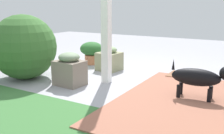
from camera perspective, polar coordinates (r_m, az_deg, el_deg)
ground_plane at (r=3.87m, az=2.80°, el=-3.61°), size 12.00×12.00×0.00m
brick_path at (r=3.19m, az=18.13°, el=-7.84°), size 1.80×2.40×0.02m
porch_pillar at (r=3.77m, az=-1.28°, el=11.81°), size 0.12×0.12×2.05m
stone_planter_nearest at (r=4.61m, az=-0.62°, el=1.70°), size 0.42×0.40×0.43m
stone_planter_mid at (r=3.78m, az=-9.32°, el=-0.58°), size 0.43×0.35×0.48m
round_shrub at (r=4.25m, az=-18.81°, el=4.18°), size 1.01×1.01×1.01m
terracotta_pot_tall at (r=5.12m, az=-15.49°, el=3.02°), size 0.21×0.21×0.71m
terracotta_pot_broad at (r=5.13m, az=-4.54°, el=3.58°), size 0.45×0.45×0.44m
dog at (r=3.29m, az=18.79°, el=-2.15°), size 0.72×0.23×0.49m
doormat at (r=4.39m, az=16.01°, el=-1.87°), size 0.56×0.43×0.03m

